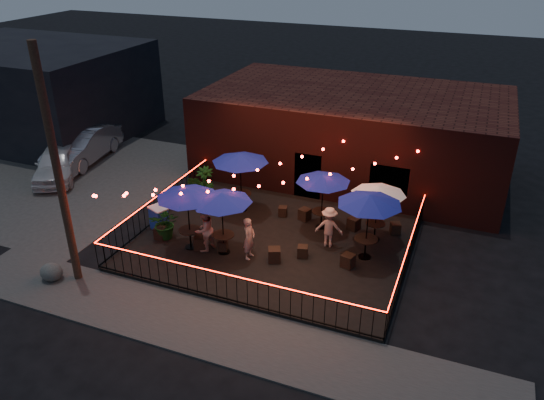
{
  "coord_description": "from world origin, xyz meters",
  "views": [
    {
      "loc": [
        6.4,
        -14.12,
        10.62
      ],
      "look_at": [
        -0.36,
        2.74,
        1.48
      ],
      "focal_mm": 35.0,
      "sensor_mm": 36.0,
      "label": 1
    }
  ],
  "objects_px": {
    "cafe_table_1": "(240,159)",
    "cafe_table_0": "(187,194)",
    "cafe_table_2": "(222,198)",
    "cafe_table_5": "(379,191)",
    "boulder": "(51,272)",
    "utility_pole": "(58,172)",
    "cooler": "(159,218)",
    "cafe_table_3": "(323,179)",
    "cafe_table_4": "(370,200)"
  },
  "relations": [
    {
      "from": "cafe_table_5",
      "to": "cooler",
      "type": "relative_size",
      "value": 2.33
    },
    {
      "from": "cafe_table_5",
      "to": "cooler",
      "type": "height_order",
      "value": "cafe_table_5"
    },
    {
      "from": "cafe_table_2",
      "to": "cafe_table_5",
      "type": "relative_size",
      "value": 1.29
    },
    {
      "from": "cafe_table_3",
      "to": "cafe_table_4",
      "type": "bearing_deg",
      "value": -35.69
    },
    {
      "from": "cafe_table_4",
      "to": "cafe_table_5",
      "type": "distance_m",
      "value": 1.42
    },
    {
      "from": "utility_pole",
      "to": "cafe_table_2",
      "type": "relative_size",
      "value": 2.77
    },
    {
      "from": "cafe_table_0",
      "to": "cooler",
      "type": "distance_m",
      "value": 2.62
    },
    {
      "from": "cafe_table_4",
      "to": "cafe_table_0",
      "type": "bearing_deg",
      "value": -164.23
    },
    {
      "from": "cafe_table_1",
      "to": "cafe_table_5",
      "type": "relative_size",
      "value": 1.27
    },
    {
      "from": "utility_pole",
      "to": "cafe_table_5",
      "type": "distance_m",
      "value": 11.0
    },
    {
      "from": "cafe_table_5",
      "to": "cooler",
      "type": "xyz_separation_m",
      "value": [
        -8.03,
        -2.41,
        -1.56
      ]
    },
    {
      "from": "utility_pole",
      "to": "boulder",
      "type": "xyz_separation_m",
      "value": [
        -0.75,
        -0.41,
        -3.67
      ]
    },
    {
      "from": "cafe_table_4",
      "to": "cafe_table_2",
      "type": "bearing_deg",
      "value": -161.99
    },
    {
      "from": "cafe_table_0",
      "to": "cafe_table_4",
      "type": "relative_size",
      "value": 1.04
    },
    {
      "from": "cafe_table_0",
      "to": "cafe_table_2",
      "type": "bearing_deg",
      "value": 6.96
    },
    {
      "from": "cafe_table_2",
      "to": "cafe_table_4",
      "type": "distance_m",
      "value": 5.12
    },
    {
      "from": "cafe_table_0",
      "to": "cafe_table_1",
      "type": "distance_m",
      "value": 3.47
    },
    {
      "from": "cafe_table_2",
      "to": "cooler",
      "type": "xyz_separation_m",
      "value": [
        -3.11,
        0.58,
        -1.72
      ]
    },
    {
      "from": "cafe_table_0",
      "to": "cafe_table_1",
      "type": "bearing_deg",
      "value": 81.73
    },
    {
      "from": "cafe_table_0",
      "to": "cafe_table_3",
      "type": "relative_size",
      "value": 1.01
    },
    {
      "from": "cafe_table_1",
      "to": "cafe_table_4",
      "type": "height_order",
      "value": "cafe_table_1"
    },
    {
      "from": "boulder",
      "to": "cooler",
      "type": "bearing_deg",
      "value": 68.37
    },
    {
      "from": "utility_pole",
      "to": "cafe_table_4",
      "type": "height_order",
      "value": "utility_pole"
    },
    {
      "from": "cafe_table_4",
      "to": "cafe_table_5",
      "type": "xyz_separation_m",
      "value": [
        0.05,
        1.4,
        -0.25
      ]
    },
    {
      "from": "utility_pole",
      "to": "cafe_table_0",
      "type": "xyz_separation_m",
      "value": [
        2.72,
        3.01,
        -1.61
      ]
    },
    {
      "from": "utility_pole",
      "to": "boulder",
      "type": "bearing_deg",
      "value": -151.48
    },
    {
      "from": "utility_pole",
      "to": "cooler",
      "type": "distance_m",
      "value": 5.11
    },
    {
      "from": "cafe_table_0",
      "to": "cafe_table_5",
      "type": "xyz_separation_m",
      "value": [
        6.22,
        3.14,
        -0.19
      ]
    },
    {
      "from": "cafe_table_1",
      "to": "cafe_table_2",
      "type": "height_order",
      "value": "cafe_table_1"
    },
    {
      "from": "cafe_table_1",
      "to": "cafe_table_5",
      "type": "distance_m",
      "value": 5.74
    },
    {
      "from": "utility_pole",
      "to": "cafe_table_3",
      "type": "height_order",
      "value": "utility_pole"
    },
    {
      "from": "cafe_table_0",
      "to": "cafe_table_5",
      "type": "height_order",
      "value": "cafe_table_0"
    },
    {
      "from": "cafe_table_1",
      "to": "cooler",
      "type": "distance_m",
      "value": 4.01
    },
    {
      "from": "utility_pole",
      "to": "cafe_table_3",
      "type": "bearing_deg",
      "value": 42.8
    },
    {
      "from": "cafe_table_1",
      "to": "boulder",
      "type": "relative_size",
      "value": 3.39
    },
    {
      "from": "cafe_table_5",
      "to": "boulder",
      "type": "bearing_deg",
      "value": -145.87
    },
    {
      "from": "cafe_table_5",
      "to": "boulder",
      "type": "relative_size",
      "value": 2.66
    },
    {
      "from": "cafe_table_1",
      "to": "cafe_table_0",
      "type": "bearing_deg",
      "value": -98.27
    },
    {
      "from": "cafe_table_2",
      "to": "cafe_table_3",
      "type": "relative_size",
      "value": 1.09
    },
    {
      "from": "cafe_table_5",
      "to": "utility_pole",
      "type": "bearing_deg",
      "value": -145.43
    },
    {
      "from": "cooler",
      "to": "cafe_table_2",
      "type": "bearing_deg",
      "value": 12.73
    },
    {
      "from": "cafe_table_1",
      "to": "cafe_table_3",
      "type": "xyz_separation_m",
      "value": [
        3.56,
        -0.17,
        -0.22
      ]
    },
    {
      "from": "utility_pole",
      "to": "cafe_table_2",
      "type": "height_order",
      "value": "utility_pole"
    },
    {
      "from": "cafe_table_1",
      "to": "boulder",
      "type": "height_order",
      "value": "cafe_table_1"
    },
    {
      "from": "utility_pole",
      "to": "cooler",
      "type": "bearing_deg",
      "value": 76.5
    },
    {
      "from": "cooler",
      "to": "cafe_table_3",
      "type": "bearing_deg",
      "value": 46.5
    },
    {
      "from": "utility_pole",
      "to": "cafe_table_0",
      "type": "bearing_deg",
      "value": 47.98
    },
    {
      "from": "cafe_table_1",
      "to": "cafe_table_5",
      "type": "xyz_separation_m",
      "value": [
        5.72,
        -0.29,
        -0.3
      ]
    },
    {
      "from": "cafe_table_2",
      "to": "cafe_table_0",
      "type": "bearing_deg",
      "value": -173.04
    },
    {
      "from": "cafe_table_4",
      "to": "cooler",
      "type": "bearing_deg",
      "value": -172.81
    }
  ]
}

